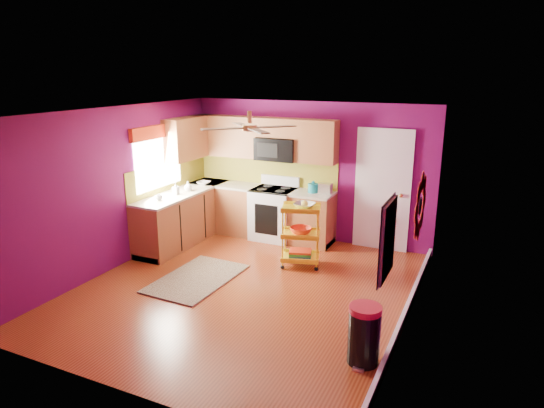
% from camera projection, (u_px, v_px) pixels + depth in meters
% --- Properties ---
extents(ground, '(5.00, 5.00, 0.00)m').
position_uv_depth(ground, '(245.00, 290.00, 6.91)').
color(ground, maroon).
rests_on(ground, ground).
extents(room_envelope, '(4.54, 5.04, 2.52)m').
position_uv_depth(room_envelope, '(245.00, 178.00, 6.46)').
color(room_envelope, '#610B4C').
rests_on(room_envelope, ground).
extents(lower_cabinets, '(2.81, 2.31, 0.94)m').
position_uv_depth(lower_cabinets, '(227.00, 215.00, 8.93)').
color(lower_cabinets, brown).
rests_on(lower_cabinets, ground).
extents(electric_range, '(0.76, 0.66, 1.13)m').
position_uv_depth(electric_range, '(274.00, 213.00, 8.90)').
color(electric_range, white).
rests_on(electric_range, ground).
extents(upper_cabinetry, '(2.80, 2.30, 1.26)m').
position_uv_depth(upper_cabinetry, '(240.00, 139.00, 8.83)').
color(upper_cabinetry, brown).
rests_on(upper_cabinetry, ground).
extents(left_window, '(0.08, 1.35, 1.08)m').
position_uv_depth(left_window, '(158.00, 148.00, 8.26)').
color(left_window, white).
rests_on(left_window, ground).
extents(panel_door, '(0.95, 0.11, 2.15)m').
position_uv_depth(panel_door, '(382.00, 192.00, 8.24)').
color(panel_door, white).
rests_on(panel_door, ground).
extents(right_wall_art, '(0.04, 2.74, 1.04)m').
position_uv_depth(right_wall_art, '(408.00, 219.00, 5.32)').
color(right_wall_art, black).
rests_on(right_wall_art, ground).
extents(ceiling_fan, '(1.01, 1.01, 0.26)m').
position_uv_depth(ceiling_fan, '(250.00, 127.00, 6.47)').
color(ceiling_fan, '#BF8C3F').
rests_on(ceiling_fan, ground).
extents(shag_rug, '(1.00, 1.58, 0.02)m').
position_uv_depth(shag_rug, '(197.00, 278.00, 7.25)').
color(shag_rug, black).
rests_on(shag_rug, ground).
extents(rolling_cart, '(0.70, 0.59, 1.08)m').
position_uv_depth(rolling_cart, '(301.00, 233.00, 7.62)').
color(rolling_cart, yellow).
rests_on(rolling_cart, ground).
extents(trash_can, '(0.36, 0.38, 0.66)m').
position_uv_depth(trash_can, '(364.00, 335.00, 5.12)').
color(trash_can, black).
rests_on(trash_can, ground).
extents(teal_kettle, '(0.18, 0.18, 0.21)m').
position_uv_depth(teal_kettle, '(313.00, 188.00, 8.51)').
color(teal_kettle, '#127D8D').
rests_on(teal_kettle, lower_cabinets).
extents(toaster, '(0.22, 0.15, 0.18)m').
position_uv_depth(toaster, '(325.00, 188.00, 8.44)').
color(toaster, beige).
rests_on(toaster, lower_cabinets).
extents(soap_bottle_a, '(0.09, 0.10, 0.21)m').
position_uv_depth(soap_bottle_a, '(176.00, 189.00, 8.36)').
color(soap_bottle_a, '#EA3F72').
rests_on(soap_bottle_a, lower_cabinets).
extents(soap_bottle_b, '(0.14, 0.14, 0.17)m').
position_uv_depth(soap_bottle_b, '(188.00, 186.00, 8.61)').
color(soap_bottle_b, white).
rests_on(soap_bottle_b, lower_cabinets).
extents(counter_dish, '(0.24, 0.24, 0.06)m').
position_uv_depth(counter_dish, '(204.00, 183.00, 9.11)').
color(counter_dish, white).
rests_on(counter_dish, lower_cabinets).
extents(counter_cup, '(0.11, 0.11, 0.09)m').
position_uv_depth(counter_cup, '(159.00, 198.00, 8.01)').
color(counter_cup, white).
rests_on(counter_cup, lower_cabinets).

